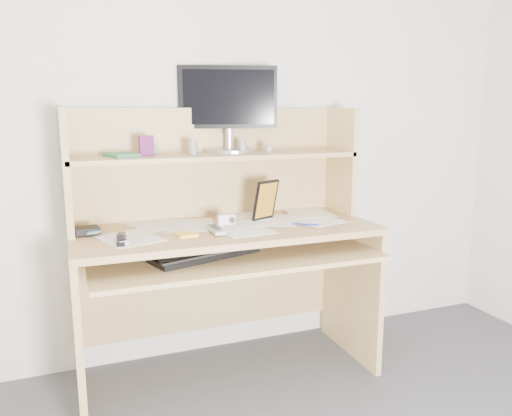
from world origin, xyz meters
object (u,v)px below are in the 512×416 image
object	(u,v)px
desk	(222,235)
monitor	(228,106)
tv_remote	(215,230)
keyboard	(205,253)
game_case	(266,200)

from	to	relation	value
desk	monitor	world-z (taller)	monitor
desk	tv_remote	xyz separation A→B (m)	(-0.08, -0.17, 0.07)
desk	keyboard	bearing A→B (deg)	-126.14
keyboard	desk	bearing A→B (deg)	36.80
desk	tv_remote	world-z (taller)	desk
tv_remote	monitor	xyz separation A→B (m)	(0.17, 0.33, 0.54)
monitor	tv_remote	bearing A→B (deg)	-101.45
keyboard	monitor	size ratio (longest dim) A/B	1.07
desk	tv_remote	size ratio (longest dim) A/B	8.59
game_case	monitor	world-z (taller)	monitor
game_case	desk	bearing A→B (deg)	150.08
desk	game_case	world-z (taller)	desk
desk	monitor	bearing A→B (deg)	60.78
desk	keyboard	distance (m)	0.24
desk	game_case	xyz separation A→B (m)	(0.22, -0.01, 0.16)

